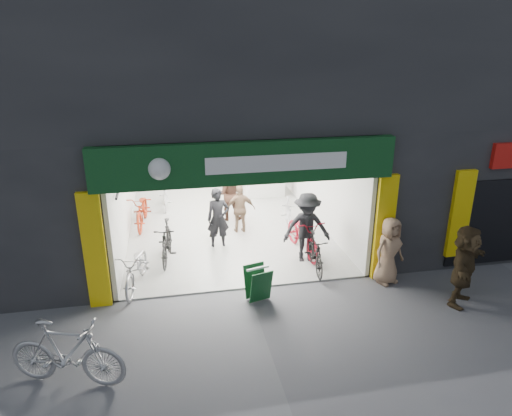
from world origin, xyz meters
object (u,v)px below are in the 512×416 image
object	(u,v)px
bike_left_front	(137,268)
pedestrian_near	(389,251)
parked_bike	(67,353)
bike_right_front	(315,253)
sandwich_board	(258,283)

from	to	relation	value
bike_left_front	pedestrian_near	distance (m)	5.88
parked_bike	pedestrian_near	world-z (taller)	pedestrian_near
bike_left_front	bike_right_front	bearing A→B (deg)	10.80
pedestrian_near	parked_bike	bearing A→B (deg)	178.60
parked_bike	sandwich_board	size ratio (longest dim) A/B	2.59
parked_bike	sandwich_board	bearing A→B (deg)	-42.72
bike_left_front	bike_right_front	size ratio (longest dim) A/B	1.17
parked_bike	pedestrian_near	bearing A→B (deg)	-53.57
bike_left_front	pedestrian_near	world-z (taller)	pedestrian_near
pedestrian_near	bike_left_front	bearing A→B (deg)	152.03
bike_left_front	sandwich_board	size ratio (longest dim) A/B	2.41
sandwich_board	parked_bike	bearing A→B (deg)	-165.57
bike_left_front	sandwich_board	bearing A→B (deg)	-11.82
bike_right_front	sandwich_board	size ratio (longest dim) A/B	2.05
bike_right_front	parked_bike	xyz separation A→B (m)	(-5.26, -3.07, 0.12)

